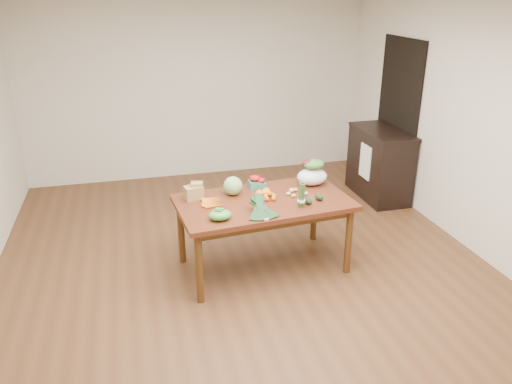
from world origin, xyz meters
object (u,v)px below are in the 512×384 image
object	(u,v)px
cabbage	(233,186)
cabinet	(379,164)
dining_table	(263,234)
mandarin_cluster	(270,195)
salad_bag	(312,173)
kale_bunch	(262,208)
asparagus_bundle	(301,195)
paper_bag	(194,192)

from	to	relation	value
cabbage	cabinet	bearing A→B (deg)	27.99
dining_table	mandarin_cluster	world-z (taller)	mandarin_cluster
cabinet	salad_bag	size ratio (longest dim) A/B	3.15
cabbage	salad_bag	distance (m)	0.87
mandarin_cluster	salad_bag	distance (m)	0.59
kale_bunch	salad_bag	world-z (taller)	salad_bag
cabinet	asparagus_bundle	xyz separation A→B (m)	(-1.73, -1.68, 0.40)
mandarin_cluster	kale_bunch	xyz separation A→B (m)	(-0.18, -0.38, 0.04)
dining_table	cabbage	xyz separation A→B (m)	(-0.26, 0.21, 0.47)
dining_table	kale_bunch	xyz separation A→B (m)	(-0.11, -0.35, 0.45)
mandarin_cluster	kale_bunch	world-z (taller)	kale_bunch
cabbage	mandarin_cluster	size ratio (longest dim) A/B	1.05
dining_table	salad_bag	size ratio (longest dim) A/B	5.19
dining_table	cabbage	distance (m)	0.58
dining_table	cabinet	bearing A→B (deg)	29.89
dining_table	salad_bag	distance (m)	0.83
dining_table	paper_bag	world-z (taller)	paper_bag
paper_bag	mandarin_cluster	xyz separation A→B (m)	(0.73, -0.17, -0.04)
kale_bunch	cabinet	bearing A→B (deg)	34.59
cabinet	mandarin_cluster	world-z (taller)	cabinet
dining_table	mandarin_cluster	size ratio (longest dim) A/B	9.33
mandarin_cluster	kale_bunch	distance (m)	0.42
paper_bag	salad_bag	xyz separation A→B (m)	(1.26, 0.08, 0.04)
paper_bag	cabbage	distance (m)	0.40
dining_table	asparagus_bundle	distance (m)	0.63
cabinet	kale_bunch	size ratio (longest dim) A/B	2.55
kale_bunch	salad_bag	bearing A→B (deg)	35.99
mandarin_cluster	asparagus_bundle	world-z (taller)	asparagus_bundle
paper_bag	cabbage	xyz separation A→B (m)	(0.40, 0.02, 0.01)
cabinet	paper_bag	distance (m)	2.98
kale_bunch	asparagus_bundle	distance (m)	0.43
cabbage	salad_bag	xyz separation A→B (m)	(0.86, 0.06, 0.03)
cabbage	mandarin_cluster	xyz separation A→B (m)	(0.33, -0.19, -0.06)
paper_bag	asparagus_bundle	bearing A→B (deg)	-24.68
cabbage	salad_bag	world-z (taller)	salad_bag
dining_table	salad_bag	xyz separation A→B (m)	(0.61, 0.27, 0.50)
asparagus_bundle	salad_bag	size ratio (longest dim) A/B	0.77
cabinet	salad_bag	distance (m)	1.88
cabinet	paper_bag	world-z (taller)	cabinet
asparagus_bundle	mandarin_cluster	bearing A→B (deg)	124.65
dining_table	asparagus_bundle	xyz separation A→B (m)	(0.30, -0.25, 0.50)
dining_table	cabbage	size ratio (longest dim) A/B	8.86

